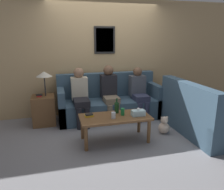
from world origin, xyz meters
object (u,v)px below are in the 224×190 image
(person_right, at_px, (139,91))
(teddy_bear, at_px, (164,126))
(couch_main, at_px, (109,103))
(coffee_table, at_px, (115,119))
(person_middle, at_px, (110,91))
(person_left, at_px, (80,94))
(couch_side, at_px, (198,116))
(wine_bottle, at_px, (117,107))
(drinking_glass, at_px, (113,115))

(person_right, xyz_separation_m, teddy_bear, (0.15, -0.94, -0.47))
(couch_main, distance_m, coffee_table, 1.19)
(person_middle, relative_size, teddy_bear, 3.55)
(person_left, xyz_separation_m, teddy_bear, (1.45, -0.96, -0.48))
(coffee_table, height_order, person_left, person_left)
(couch_side, xyz_separation_m, coffee_table, (-1.61, 0.08, 0.06))
(couch_side, relative_size, person_right, 1.47)
(person_right, height_order, teddy_bear, person_right)
(coffee_table, bearing_deg, person_right, 50.16)
(wine_bottle, relative_size, drinking_glass, 2.52)
(couch_main, xyz_separation_m, couch_side, (1.42, -1.25, 0.00))
(coffee_table, height_order, teddy_bear, coffee_table)
(teddy_bear, bearing_deg, coffee_table, -176.88)
(coffee_table, xyz_separation_m, person_left, (-0.47, 1.01, 0.23))
(couch_side, height_order, person_middle, person_middle)
(couch_main, relative_size, person_right, 1.99)
(person_left, xyz_separation_m, person_middle, (0.63, 0.01, 0.02))
(couch_main, distance_m, person_middle, 0.35)
(couch_side, bearing_deg, drinking_glass, 90.43)
(couch_main, bearing_deg, teddy_bear, -54.76)
(wine_bottle, relative_size, person_left, 0.23)
(drinking_glass, bearing_deg, teddy_bear, 8.05)
(drinking_glass, bearing_deg, person_right, 50.93)
(person_left, bearing_deg, person_right, -0.83)
(person_right, bearing_deg, coffee_table, -129.84)
(wine_bottle, height_order, person_middle, person_middle)
(couch_main, xyz_separation_m, drinking_glass, (-0.24, -1.26, 0.17))
(couch_side, xyz_separation_m, wine_bottle, (-1.53, 0.24, 0.22))
(person_left, relative_size, person_right, 1.03)
(person_left, distance_m, person_right, 1.29)
(couch_side, relative_size, wine_bottle, 6.16)
(person_middle, bearing_deg, couch_side, -37.30)
(coffee_table, xyz_separation_m, person_middle, (0.17, 1.02, 0.25))
(wine_bottle, bearing_deg, couch_side, -8.78)
(teddy_bear, bearing_deg, person_right, 99.24)
(drinking_glass, height_order, person_right, person_right)
(drinking_glass, distance_m, person_right, 1.40)
(person_left, bearing_deg, wine_bottle, -57.57)
(coffee_table, distance_m, person_right, 1.31)
(person_left, height_order, person_right, person_left)
(couch_main, relative_size, person_left, 1.94)
(person_right, distance_m, teddy_bear, 1.06)
(couch_side, distance_m, person_left, 2.36)
(teddy_bear, bearing_deg, person_left, 146.52)
(coffee_table, xyz_separation_m, person_right, (0.83, 0.99, 0.22))
(person_left, height_order, teddy_bear, person_left)
(couch_main, relative_size, coffee_table, 1.87)
(couch_main, distance_m, wine_bottle, 1.04)
(person_left, xyz_separation_m, person_right, (1.29, -0.02, -0.01))
(couch_main, relative_size, couch_side, 1.35)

